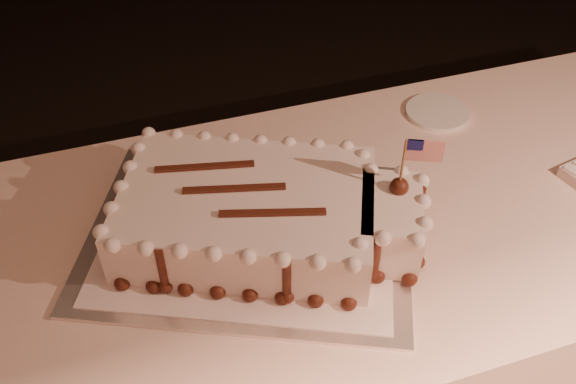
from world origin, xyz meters
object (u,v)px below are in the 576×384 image
object	(u,v)px
side_plate	(437,112)
cake_board	(249,235)
sheet_cake	(265,214)
banquet_table	(304,337)

from	to	relation	value
side_plate	cake_board	bearing A→B (deg)	-155.22
sheet_cake	side_plate	size ratio (longest dim) A/B	4.02
banquet_table	side_plate	xyz separation A→B (m)	(0.43, 0.26, 0.38)
cake_board	side_plate	bearing A→B (deg)	49.41
sheet_cake	side_plate	bearing A→B (deg)	27.22
side_plate	sheet_cake	bearing A→B (deg)	-152.78
cake_board	side_plate	world-z (taller)	side_plate
banquet_table	side_plate	distance (m)	0.63
cake_board	side_plate	xyz separation A→B (m)	(0.54, 0.25, 0.00)
banquet_table	side_plate	bearing A→B (deg)	31.15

